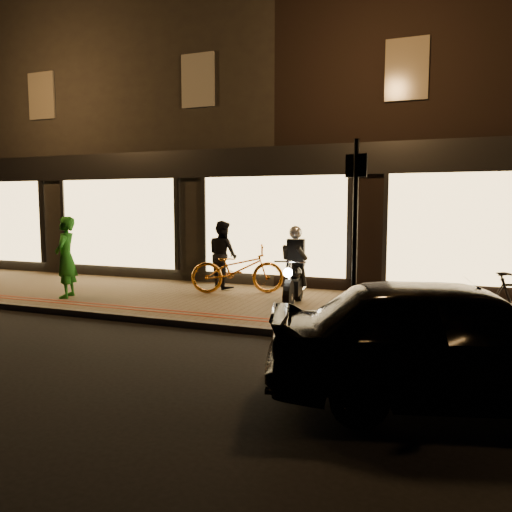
# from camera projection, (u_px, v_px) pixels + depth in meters

# --- Properties ---
(ground) EXTENTS (90.00, 90.00, 0.00)m
(ground) POSITION_uv_depth(u_px,v_px,m) (198.00, 329.00, 8.56)
(ground) COLOR black
(ground) RESTS_ON ground
(sidewalk) EXTENTS (50.00, 4.00, 0.12)m
(sidewalk) POSITION_uv_depth(u_px,v_px,m) (242.00, 304.00, 10.41)
(sidewalk) COLOR brown
(sidewalk) RESTS_ON ground
(kerb_stone) EXTENTS (50.00, 0.14, 0.12)m
(kerb_stone) POSITION_uv_depth(u_px,v_px,m) (199.00, 325.00, 8.60)
(kerb_stone) COLOR #59544C
(kerb_stone) RESTS_ON ground
(red_kerb_lines) EXTENTS (50.00, 0.26, 0.01)m
(red_kerb_lines) POSITION_uv_depth(u_px,v_px,m) (212.00, 315.00, 9.06)
(red_kerb_lines) COLOR #96260D
(red_kerb_lines) RESTS_ON sidewalk
(building_row) EXTENTS (48.00, 10.11, 8.50)m
(building_row) POSITION_uv_depth(u_px,v_px,m) (324.00, 140.00, 16.46)
(building_row) COLOR black
(building_row) RESTS_ON ground
(motorcycle) EXTENTS (0.65, 1.94, 1.59)m
(motorcycle) POSITION_uv_depth(u_px,v_px,m) (294.00, 276.00, 9.80)
(motorcycle) COLOR black
(motorcycle) RESTS_ON sidewalk
(sign_post) EXTENTS (0.35, 0.12, 3.00)m
(sign_post) POSITION_uv_depth(u_px,v_px,m) (355.00, 226.00, 7.67)
(sign_post) COLOR black
(sign_post) RESTS_ON sidewalk
(bicycle_gold) EXTENTS (2.21, 1.47, 1.10)m
(bicycle_gold) POSITION_uv_depth(u_px,v_px,m) (237.00, 269.00, 11.29)
(bicycle_gold) COLOR orange
(bicycle_gold) RESTS_ON sidewalk
(person_green) EXTENTS (0.62, 0.75, 1.75)m
(person_green) POSITION_uv_depth(u_px,v_px,m) (66.00, 257.00, 10.73)
(person_green) COLOR #1E721E
(person_green) RESTS_ON sidewalk
(person_dark) EXTENTS (1.00, 0.96, 1.62)m
(person_dark) POSITION_uv_depth(u_px,v_px,m) (223.00, 254.00, 11.94)
(person_dark) COLOR black
(person_dark) RESTS_ON sidewalk
(parked_car) EXTENTS (4.34, 2.68, 1.38)m
(parked_car) POSITION_uv_depth(u_px,v_px,m) (456.00, 340.00, 5.33)
(parked_car) COLOR black
(parked_car) RESTS_ON ground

